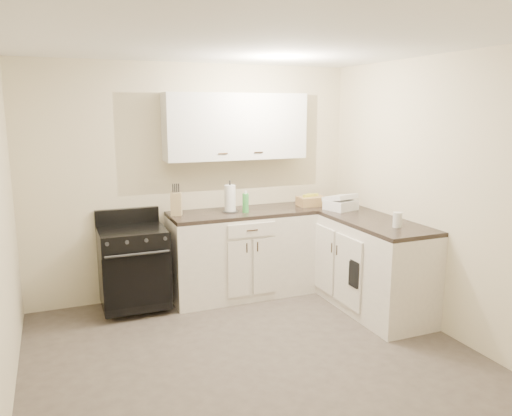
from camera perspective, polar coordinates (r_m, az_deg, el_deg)
name	(u,v)px	position (r m, az deg, el deg)	size (l,w,h in m)	color
floor	(258,363)	(4.24, 0.20, -17.27)	(3.60, 3.60, 0.00)	#473F38
ceiling	(258,41)	(3.75, 0.22, 18.56)	(3.60, 3.60, 0.00)	white
wall_back	(195,181)	(5.48, -7.00, 3.06)	(3.60, 3.60, 0.00)	beige
wall_right	(443,197)	(4.78, 20.60, 1.22)	(3.60, 3.60, 0.00)	beige
wall_front	(416,289)	(2.30, 17.78, -8.85)	(3.60, 3.60, 0.00)	beige
base_cabinets_back	(241,255)	(5.50, -1.68, -5.37)	(1.55, 0.60, 0.90)	beige
base_cabinets_right	(358,260)	(5.42, 11.55, -5.85)	(0.60, 1.90, 0.90)	beige
countertop_back	(241,213)	(5.39, -1.71, -0.57)	(1.55, 0.60, 0.04)	black
countertop_right	(360,217)	(5.31, 11.75, -0.99)	(0.60, 1.90, 0.04)	black
upper_cabinets	(236,126)	(5.42, -2.33, 9.30)	(1.55, 0.30, 0.70)	silver
stove	(134,267)	(5.20, -13.80, -6.58)	(0.65, 0.56, 0.79)	black
knife_block	(176,204)	(5.22, -9.10, 0.47)	(0.11, 0.10, 0.24)	tan
paper_towel	(230,199)	(5.33, -2.99, 1.08)	(0.12, 0.12, 0.29)	white
soap_bottle	(246,203)	(5.30, -1.20, 0.57)	(0.07, 0.07, 0.20)	green
wicker_basket	(311,201)	(5.72, 6.35, 0.78)	(0.31, 0.21, 0.10)	tan
countertop_grill	(341,205)	(5.54, 9.66, 0.36)	(0.29, 0.27, 0.11)	white
glass_jar	(397,220)	(4.82, 15.86, -1.30)	(0.08, 0.08, 0.14)	silver
oven_mitt_near	(353,275)	(4.92, 11.08, -7.50)	(0.02, 0.14, 0.24)	black
oven_mitt_far	(355,274)	(4.90, 11.21, -7.41)	(0.02, 0.15, 0.25)	black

